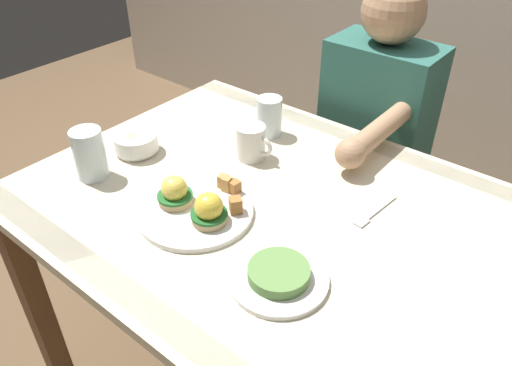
{
  "coord_description": "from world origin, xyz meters",
  "views": [
    {
      "loc": [
        0.57,
        -0.75,
        1.47
      ],
      "look_at": [
        -0.04,
        0.0,
        0.78
      ],
      "focal_mm": 34.66,
      "sensor_mm": 36.0,
      "label": 1
    }
  ],
  "objects": [
    {
      "name": "fruit_bowl",
      "position": [
        -0.43,
        -0.05,
        0.77
      ],
      "size": [
        0.12,
        0.12,
        0.06
      ],
      "color": "white",
      "rests_on": "dining_table"
    },
    {
      "name": "dining_table",
      "position": [
        0.0,
        0.0,
        0.63
      ],
      "size": [
        1.2,
        0.9,
        0.74
      ],
      "color": "beige",
      "rests_on": "ground_plane"
    },
    {
      "name": "diner_person",
      "position": [
        -0.04,
        0.6,
        0.65
      ],
      "size": [
        0.34,
        0.54,
        1.14
      ],
      "color": "#33333D",
      "rests_on": "ground_plane"
    },
    {
      "name": "water_glass_far",
      "position": [
        -0.21,
        0.26,
        0.79
      ],
      "size": [
        0.07,
        0.07,
        0.12
      ],
      "color": "silver",
      "rests_on": "dining_table"
    },
    {
      "name": "eggs_benedict_plate",
      "position": [
        -0.11,
        -0.14,
        0.76
      ],
      "size": [
        0.27,
        0.27,
        0.09
      ],
      "color": "white",
      "rests_on": "dining_table"
    },
    {
      "name": "side_plate",
      "position": [
        0.17,
        -0.19,
        0.75
      ],
      "size": [
        0.2,
        0.2,
        0.04
      ],
      "color": "white",
      "rests_on": "dining_table"
    },
    {
      "name": "coffee_mug",
      "position": [
        -0.17,
        0.13,
        0.79
      ],
      "size": [
        0.11,
        0.08,
        0.09
      ],
      "color": "white",
      "rests_on": "dining_table"
    },
    {
      "name": "fork",
      "position": [
        0.21,
        0.12,
        0.74
      ],
      "size": [
        0.03,
        0.16,
        0.0
      ],
      "color": "silver",
      "rests_on": "dining_table"
    },
    {
      "name": "water_glass_near",
      "position": [
        -0.42,
        -0.2,
        0.8
      ],
      "size": [
        0.08,
        0.08,
        0.13
      ],
      "color": "silver",
      "rests_on": "dining_table"
    }
  ]
}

